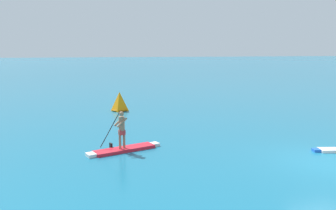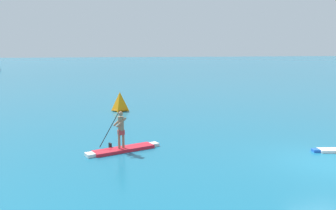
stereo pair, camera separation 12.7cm
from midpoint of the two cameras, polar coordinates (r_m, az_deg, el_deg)
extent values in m
plane|color=#196B8C|center=(15.59, 24.85, -8.68)|extent=(440.00, 440.00, 0.00)
cube|color=red|center=(15.97, -7.06, -7.22)|extent=(2.91, 1.51, 0.14)
cube|color=white|center=(15.39, -12.46, -7.99)|extent=(0.48, 0.58, 0.14)
cube|color=white|center=(16.68, -2.10, -6.45)|extent=(0.46, 0.51, 0.14)
cylinder|color=#997051|center=(15.76, -7.80, -5.64)|extent=(0.11, 0.11, 0.82)
cylinder|color=#997051|center=(15.84, -7.14, -5.55)|extent=(0.11, 0.11, 0.82)
cube|color=red|center=(15.72, -7.49, -4.46)|extent=(0.31, 0.29, 0.22)
cylinder|color=#997051|center=(15.63, -7.52, -3.03)|extent=(0.26, 0.26, 0.62)
sphere|color=#997051|center=(15.55, -7.56, -1.42)|extent=(0.21, 0.21, 0.21)
cylinder|color=#997051|center=(15.46, -7.46, -2.86)|extent=(0.51, 0.25, 0.43)
cylinder|color=#997051|center=(15.73, -7.93, -2.66)|extent=(0.51, 0.25, 0.43)
cylinder|color=black|center=(15.97, -9.34, -3.88)|extent=(1.01, 0.35, 1.60)
cube|color=black|center=(16.17, -9.26, -6.74)|extent=(0.14, 0.21, 0.32)
cube|color=blue|center=(17.07, 23.34, -6.87)|extent=(0.37, 0.40, 0.12)
pyramid|color=orange|center=(26.26, -7.77, 0.60)|extent=(1.30, 1.30, 1.43)
torus|color=#915407|center=(26.36, -7.74, -0.81)|extent=(1.21, 1.21, 0.12)
camera|label=1|loc=(0.06, -89.83, 0.03)|focal=37.07mm
camera|label=2|loc=(0.06, 90.17, -0.03)|focal=37.07mm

